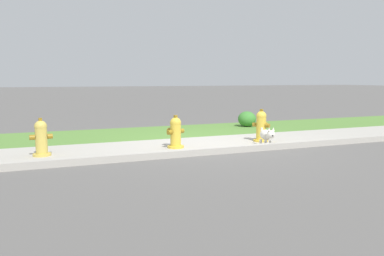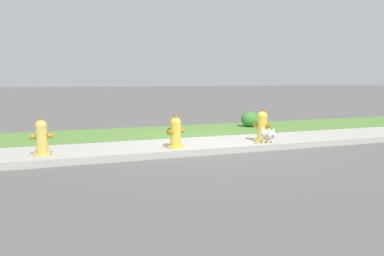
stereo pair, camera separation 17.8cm
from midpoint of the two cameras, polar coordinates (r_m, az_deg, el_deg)
ground_plane at (r=7.90m, az=3.51°, el=-2.46°), size 120.00×120.00×0.00m
sidewalk_pavement at (r=7.90m, az=3.51°, el=-2.42°), size 18.00×1.84×0.01m
grass_verge at (r=9.81m, az=-1.28°, el=-0.47°), size 18.00×2.29×0.01m
street_curb at (r=6.99m, az=6.77°, el=-3.30°), size 18.00×0.16×0.12m
fire_hydrant_near_corner at (r=7.15m, az=-21.29°, el=-1.37°), size 0.39×0.36×0.68m
fire_hydrant_by_grass_verge at (r=8.24m, az=11.28°, el=0.24°), size 0.36×0.37×0.72m
fire_hydrant_across_street at (r=7.38m, az=-1.85°, el=-0.71°), size 0.39×0.37×0.66m
small_white_dog at (r=7.59m, az=12.06°, el=-1.14°), size 0.24×0.53×0.43m
shrub_bush_near_lamp at (r=10.83m, az=9.30°, el=1.35°), size 0.52×0.52×0.44m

